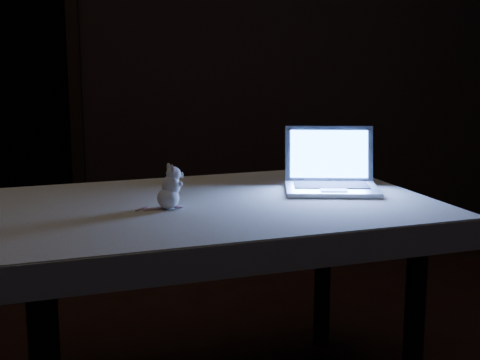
{
  "coord_description": "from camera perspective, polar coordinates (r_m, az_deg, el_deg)",
  "views": [
    {
      "loc": [
        0.13,
        -2.24,
        1.2
      ],
      "look_at": [
        0.3,
        -0.05,
        0.78
      ],
      "focal_mm": 52.0,
      "sensor_mm": 36.0,
      "label": 1
    }
  ],
  "objects": [
    {
      "name": "table",
      "position": [
        2.35,
        -2.1,
        -10.33
      ],
      "size": [
        1.48,
        1.15,
        0.7
      ],
      "primitive_type": null,
      "rotation": [
        0.0,
        0.0,
        0.26
      ],
      "color": "black",
      "rests_on": "floor"
    },
    {
      "name": "plush_mouse",
      "position": [
        2.15,
        -5.93,
        -0.56
      ],
      "size": [
        0.11,
        0.11,
        0.14
      ],
      "primitive_type": null,
      "rotation": [
        0.0,
        0.0,
        -0.05
      ],
      "color": "white",
      "rests_on": "tablecloth"
    },
    {
      "name": "back_wall",
      "position": [
        4.75,
        -6.07,
        12.04
      ],
      "size": [
        4.5,
        0.04,
        2.6
      ],
      "primitive_type": "cube",
      "color": "black",
      "rests_on": "ground"
    },
    {
      "name": "doorway",
      "position": [
        4.9,
        -19.13,
        8.72
      ],
      "size": [
        1.06,
        0.36,
        2.13
      ],
      "primitive_type": null,
      "color": "black",
      "rests_on": "back_wall"
    },
    {
      "name": "laptop",
      "position": [
        2.41,
        7.61,
        1.56
      ],
      "size": [
        0.35,
        0.31,
        0.22
      ],
      "primitive_type": null,
      "rotation": [
        0.0,
        0.0,
        -0.11
      ],
      "color": "silver",
      "rests_on": "tablecloth"
    },
    {
      "name": "tablecloth",
      "position": [
        2.28,
        -0.92,
        -2.79
      ],
      "size": [
        1.47,
        1.05,
        0.09
      ],
      "primitive_type": null,
      "rotation": [
        0.0,
        0.0,
        0.08
      ],
      "color": "beige",
      "rests_on": "table"
    }
  ]
}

